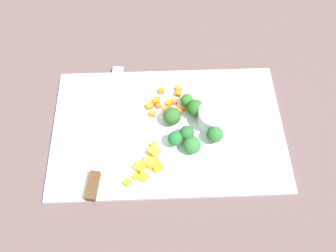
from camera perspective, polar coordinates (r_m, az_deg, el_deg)
The scene contains 32 objects.
ground_plane at distance 0.79m, azimuth 0.00°, elevation -0.76°, with size 4.00×4.00×0.00m, color brown.
cutting_board at distance 0.79m, azimuth 0.00°, elevation -0.55°, with size 0.55×0.34×0.01m, color white.
prep_bowl at distance 0.78m, azimuth 7.92°, elevation 1.60°, with size 0.07×0.07×0.05m, color white.
chef_knife at distance 0.77m, azimuth -11.50°, elevation -3.76°, with size 0.07×0.36×0.02m.
carrot_dice_0 at distance 0.81m, azimuth 1.03°, elevation 4.29°, with size 0.01×0.01×0.01m, color orange.
carrot_dice_1 at distance 0.83m, azimuth 1.85°, elevation 6.50°, with size 0.01×0.01×0.01m, color orange.
carrot_dice_2 at distance 0.81m, azimuth -1.65°, elevation 3.56°, with size 0.01×0.01×0.01m, color orange.
carrot_dice_3 at distance 0.82m, azimuth 1.83°, elevation 5.65°, with size 0.01×0.01×0.01m, color orange.
carrot_dice_4 at distance 0.80m, azimuth 0.20°, elevation 2.85°, with size 0.02×0.02×0.01m, color orange.
carrot_dice_5 at distance 0.81m, azimuth -3.21°, elevation 3.48°, with size 0.01×0.02×0.01m, color orange.
carrot_dice_6 at distance 0.79m, azimuth -2.64°, elevation 2.13°, with size 0.01×0.01×0.01m, color orange.
carrot_dice_7 at distance 0.81m, azimuth 0.21°, elevation 3.91°, with size 0.02×0.01×0.01m, color orange.
carrot_dice_8 at distance 0.80m, azimuth 2.86°, elevation 3.26°, with size 0.01×0.01×0.01m, color orange.
carrot_dice_9 at distance 0.80m, azimuth 1.54°, elevation 2.56°, with size 0.02×0.02×0.01m, color orange.
carrot_dice_10 at distance 0.83m, azimuth -1.19°, elevation 6.10°, with size 0.01×0.01×0.01m, color orange.
carrot_dice_11 at distance 0.81m, azimuth -1.92°, elevation 4.34°, with size 0.02×0.02×0.02m, color orange.
pepper_dice_0 at distance 0.73m, azimuth -4.85°, elevation -7.06°, with size 0.02×0.02×0.02m, color yellow.
pepper_dice_1 at distance 0.73m, azimuth -7.01°, elevation -9.65°, with size 0.01×0.02×0.01m, color yellow.
pepper_dice_2 at distance 0.74m, azimuth -2.33°, elevation -5.86°, with size 0.02×0.02×0.01m, color yellow.
pepper_dice_3 at distance 0.73m, azimuth -1.77°, elevation -7.03°, with size 0.02×0.02×0.02m, color yellow.
pepper_dice_4 at distance 0.76m, azimuth -2.44°, elevation -3.36°, with size 0.01×0.01×0.01m, color yellow.
pepper_dice_5 at distance 0.73m, azimuth -4.27°, elevation -8.79°, with size 0.02×0.02×0.02m, color yellow.
pepper_dice_6 at distance 0.73m, azimuth -5.51°, elevation -8.68°, with size 0.01×0.01×0.01m, color yellow.
pepper_dice_7 at distance 0.73m, azimuth -3.24°, elevation -6.39°, with size 0.02×0.02×0.02m, color yellow.
pepper_dice_8 at distance 0.74m, azimuth -2.37°, elevation -4.40°, with size 0.02×0.02×0.02m, color yellow.
broccoli_floret_0 at distance 0.80m, azimuth 3.30°, elevation 4.46°, with size 0.03×0.03×0.04m.
broccoli_floret_1 at distance 0.75m, azimuth 3.30°, elevation -1.22°, with size 0.03×0.03×0.04m.
broccoli_floret_2 at distance 0.77m, azimuth 0.70°, elevation 1.69°, with size 0.04×0.04×0.05m.
broccoli_floret_3 at distance 0.78m, azimuth 4.79°, elevation 3.11°, with size 0.04×0.04×0.05m.
broccoli_floret_4 at distance 0.74m, azimuth 4.17°, elevation -3.34°, with size 0.04×0.04×0.04m.
broccoli_floret_5 at distance 0.75m, azimuth 8.13°, elevation -1.48°, with size 0.04×0.04×0.04m.
broccoli_floret_6 at distance 0.74m, azimuth 1.25°, elevation -2.19°, with size 0.03×0.03×0.04m.
Camera 1 is at (0.01, 0.37, 0.70)m, focal length 35.17 mm.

